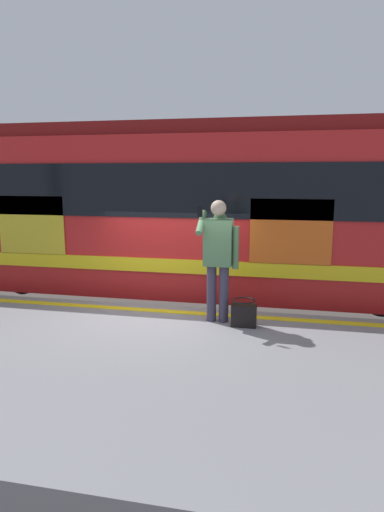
{
  "coord_description": "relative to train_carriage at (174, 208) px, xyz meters",
  "views": [
    {
      "loc": [
        -1.85,
        6.78,
        3.12
      ],
      "look_at": [
        -0.44,
        0.3,
        1.91
      ],
      "focal_mm": 31.36,
      "sensor_mm": 36.0,
      "label": 1
    }
  ],
  "objects": [
    {
      "name": "platform",
      "position": [
        -0.4,
        4.02,
        -1.96
      ],
      "size": [
        17.67,
        4.34,
        1.01
      ],
      "primitive_type": "cube",
      "color": "gray",
      "rests_on": "ground"
    },
    {
      "name": "track_rail_near",
      "position": [
        -0.4,
        0.71,
        -2.39
      ],
      "size": [
        22.97,
        0.08,
        0.16
      ],
      "primitive_type": "cube",
      "color": "slate",
      "rests_on": "ground"
    },
    {
      "name": "track_rail_far",
      "position": [
        -0.4,
        -0.72,
        -2.39
      ],
      "size": [
        22.97,
        0.08,
        0.16
      ],
      "primitive_type": "cube",
      "color": "slate",
      "rests_on": "ground"
    },
    {
      "name": "passenger",
      "position": [
        -1.29,
        2.43,
        -0.42
      ],
      "size": [
        0.57,
        0.55,
        1.76
      ],
      "color": "#383347",
      "rests_on": "platform"
    },
    {
      "name": "handbag",
      "position": [
        -1.68,
        2.59,
        -1.28
      ],
      "size": [
        0.35,
        0.32,
        0.39
      ],
      "color": "black",
      "rests_on": "platform"
    },
    {
      "name": "safety_line",
      "position": [
        -0.4,
        2.15,
        -1.46
      ],
      "size": [
        17.32,
        0.16,
        0.01
      ],
      "primitive_type": "cube",
      "color": "yellow",
      "rests_on": "platform"
    },
    {
      "name": "train_carriage",
      "position": [
        0.0,
        0.0,
        0.0
      ],
      "size": [
        13.06,
        2.84,
        3.86
      ],
      "color": "red",
      "rests_on": "ground"
    },
    {
      "name": "ground_plane",
      "position": [
        -0.4,
        1.85,
        -2.47
      ],
      "size": [
        26.5,
        26.5,
        0.0
      ],
      "primitive_type": "plane",
      "color": "#4C4742"
    }
  ]
}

